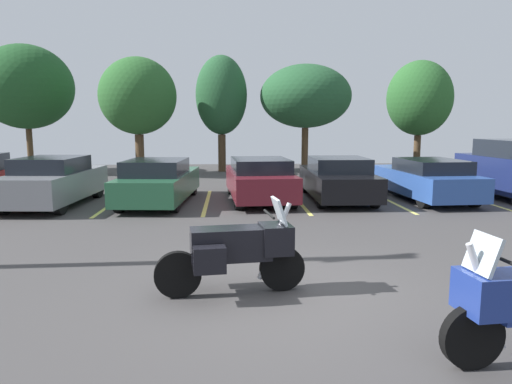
% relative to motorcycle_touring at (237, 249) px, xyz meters
% --- Properties ---
extents(ground, '(44.00, 44.00, 0.10)m').
position_rel_motorcycle_touring_xyz_m(ground, '(0.68, -0.11, -0.72)').
color(ground, '#423F3F').
extents(motorcycle_touring, '(2.20, 1.02, 1.40)m').
position_rel_motorcycle_touring_xyz_m(motorcycle_touring, '(0.00, 0.00, 0.00)').
color(motorcycle_touring, black).
rests_on(motorcycle_touring, ground).
extents(parking_stripes, '(23.37, 4.82, 0.01)m').
position_rel_motorcycle_touring_xyz_m(parking_stripes, '(-0.81, 8.10, -0.66)').
color(parking_stripes, '#EAE066').
rests_on(parking_stripes, ground).
extents(car_grey, '(2.08, 4.55, 1.47)m').
position_rel_motorcycle_touring_xyz_m(car_grey, '(-5.36, 7.78, 0.06)').
color(car_grey, slate).
rests_on(car_grey, ground).
extents(car_green, '(2.19, 4.86, 1.38)m').
position_rel_motorcycle_touring_xyz_m(car_green, '(-2.28, 7.99, 0.01)').
color(car_green, '#235638').
rests_on(car_green, ground).
extents(car_maroon, '(2.12, 4.58, 1.37)m').
position_rel_motorcycle_touring_xyz_m(car_maroon, '(0.86, 8.24, 0.02)').
color(car_maroon, maroon).
rests_on(car_maroon, ground).
extents(car_black, '(1.91, 4.67, 1.38)m').
position_rel_motorcycle_touring_xyz_m(car_black, '(3.39, 8.36, 0.01)').
color(car_black, black).
rests_on(car_black, ground).
extents(car_blue, '(2.08, 4.85, 1.33)m').
position_rel_motorcycle_touring_xyz_m(car_blue, '(6.26, 8.25, -0.00)').
color(car_blue, '#2D519E').
rests_on(car_blue, ground).
extents(tree_far_left, '(4.56, 4.56, 6.27)m').
position_rel_motorcycle_touring_xyz_m(tree_far_left, '(-10.06, 17.74, 3.55)').
color(tree_far_left, '#4C3823').
rests_on(tree_far_left, ground).
extents(tree_far_right, '(3.57, 3.57, 5.48)m').
position_rel_motorcycle_touring_xyz_m(tree_far_right, '(-4.31, 16.01, 3.02)').
color(tree_far_right, '#4C3823').
rests_on(tree_far_right, ground).
extents(tree_center_right, '(3.46, 3.46, 5.77)m').
position_rel_motorcycle_touring_xyz_m(tree_center_right, '(10.14, 18.67, 3.10)').
color(tree_center_right, '#4C3823').
rests_on(tree_center_right, ground).
extents(tree_center_left, '(2.58, 2.58, 5.82)m').
position_rel_motorcycle_touring_xyz_m(tree_center_left, '(-0.46, 17.66, 3.15)').
color(tree_center_left, '#4C3823').
rests_on(tree_center_left, ground).
extents(tree_center, '(4.56, 4.56, 5.36)m').
position_rel_motorcycle_touring_xyz_m(tree_center, '(3.75, 17.31, 3.11)').
color(tree_center, '#4C3823').
rests_on(tree_center, ground).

